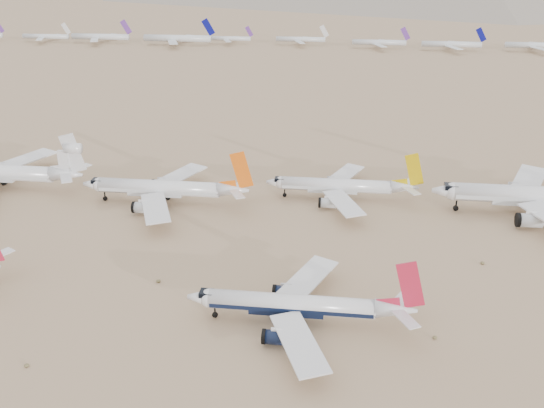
% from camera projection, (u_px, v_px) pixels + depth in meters
% --- Properties ---
extents(ground, '(7000.00, 7000.00, 0.00)m').
position_uv_depth(ground, '(298.00, 334.00, 109.44)').
color(ground, '#967557').
rests_on(ground, ground).
extents(main_airliner, '(41.01, 40.05, 14.47)m').
position_uv_depth(main_airliner, '(301.00, 305.00, 110.84)').
color(main_airliner, silver).
rests_on(main_airliner, ground).
extents(row2_navy_widebody, '(52.60, 51.43, 18.71)m').
position_uv_depth(row2_navy_widebody, '(541.00, 196.00, 155.40)').
color(row2_navy_widebody, silver).
rests_on(row2_navy_widebody, ground).
extents(row2_gold_tail, '(40.17, 39.28, 14.30)m').
position_uv_depth(row2_gold_tail, '(342.00, 186.00, 165.18)').
color(row2_gold_tail, silver).
rests_on(row2_gold_tail, ground).
extents(row2_orange_tail, '(44.30, 43.34, 15.80)m').
position_uv_depth(row2_orange_tail, '(166.00, 188.00, 162.37)').
color(row2_orange_tail, silver).
rests_on(row2_orange_tail, ground).
extents(row2_white_trijet, '(49.52, 48.39, 17.55)m').
position_uv_depth(row2_white_trijet, '(0.00, 172.00, 171.94)').
color(row2_white_trijet, silver).
rests_on(row2_white_trijet, ground).
extents(distant_storage_row, '(614.25, 57.25, 16.19)m').
position_uv_depth(distant_storage_row, '(424.00, 43.00, 400.80)').
color(distant_storage_row, silver).
rests_on(distant_storage_row, ground).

